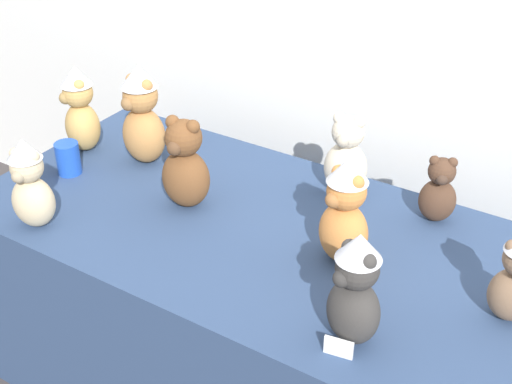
{
  "coord_description": "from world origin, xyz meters",
  "views": [
    {
      "loc": [
        0.89,
        -1.17,
        1.89
      ],
      "look_at": [
        0.0,
        0.25,
        0.84
      ],
      "focal_mm": 48.05,
      "sensor_mm": 36.0,
      "label": 1
    }
  ],
  "objects_px": {
    "display_table": "(256,316)",
    "teddy_bear_cocoa": "(439,191)",
    "teddy_bear_ginger": "(345,212)",
    "party_cup_blue": "(68,158)",
    "teddy_bear_caramel": "(142,116)",
    "teddy_bear_charcoal": "(355,290)",
    "teddy_bear_cream": "(346,157)",
    "teddy_bear_chestnut": "(185,166)",
    "teddy_bear_sand": "(30,184)",
    "teddy_bear_honey": "(80,110)"
  },
  "relations": [
    {
      "from": "teddy_bear_sand",
      "to": "party_cup_blue",
      "type": "bearing_deg",
      "value": 104.6
    },
    {
      "from": "teddy_bear_honey",
      "to": "teddy_bear_cream",
      "type": "bearing_deg",
      "value": 43.75
    },
    {
      "from": "teddy_bear_chestnut",
      "to": "teddy_bear_sand",
      "type": "relative_size",
      "value": 1.04
    },
    {
      "from": "teddy_bear_ginger",
      "to": "party_cup_blue",
      "type": "bearing_deg",
      "value": -155.76
    },
    {
      "from": "teddy_bear_honey",
      "to": "teddy_bear_caramel",
      "type": "height_order",
      "value": "teddy_bear_caramel"
    },
    {
      "from": "teddy_bear_cocoa",
      "to": "teddy_bear_cream",
      "type": "xyz_separation_m",
      "value": [
        -0.3,
        0.0,
        0.03
      ]
    },
    {
      "from": "teddy_bear_cream",
      "to": "party_cup_blue",
      "type": "relative_size",
      "value": 2.48
    },
    {
      "from": "teddy_bear_chestnut",
      "to": "teddy_bear_caramel",
      "type": "distance_m",
      "value": 0.33
    },
    {
      "from": "teddy_bear_honey",
      "to": "teddy_bear_sand",
      "type": "distance_m",
      "value": 0.48
    },
    {
      "from": "display_table",
      "to": "teddy_bear_charcoal",
      "type": "xyz_separation_m",
      "value": [
        0.44,
        -0.28,
        0.51
      ]
    },
    {
      "from": "display_table",
      "to": "teddy_bear_chestnut",
      "type": "relative_size",
      "value": 5.9
    },
    {
      "from": "teddy_bear_cream",
      "to": "teddy_bear_caramel",
      "type": "xyz_separation_m",
      "value": [
        -0.67,
        -0.18,
        0.05
      ]
    },
    {
      "from": "teddy_bear_caramel",
      "to": "party_cup_blue",
      "type": "distance_m",
      "value": 0.28
    },
    {
      "from": "display_table",
      "to": "teddy_bear_charcoal",
      "type": "relative_size",
      "value": 5.77
    },
    {
      "from": "display_table",
      "to": "teddy_bear_ginger",
      "type": "relative_size",
      "value": 5.49
    },
    {
      "from": "teddy_bear_cream",
      "to": "teddy_bear_sand",
      "type": "bearing_deg",
      "value": -141.98
    },
    {
      "from": "teddy_bear_cocoa",
      "to": "party_cup_blue",
      "type": "relative_size",
      "value": 1.96
    },
    {
      "from": "teddy_bear_chestnut",
      "to": "teddy_bear_caramel",
      "type": "height_order",
      "value": "teddy_bear_caramel"
    },
    {
      "from": "party_cup_blue",
      "to": "teddy_bear_cream",
      "type": "bearing_deg",
      "value": 24.63
    },
    {
      "from": "teddy_bear_charcoal",
      "to": "teddy_bear_ginger",
      "type": "bearing_deg",
      "value": 145.56
    },
    {
      "from": "display_table",
      "to": "teddy_bear_ginger",
      "type": "bearing_deg",
      "value": -1.8
    },
    {
      "from": "teddy_bear_cocoa",
      "to": "display_table",
      "type": "bearing_deg",
      "value": -163.49
    },
    {
      "from": "teddy_bear_charcoal",
      "to": "teddy_bear_cream",
      "type": "bearing_deg",
      "value": 142.64
    },
    {
      "from": "teddy_bear_cocoa",
      "to": "teddy_bear_charcoal",
      "type": "xyz_separation_m",
      "value": [
        0.0,
        -0.59,
        0.05
      ]
    },
    {
      "from": "teddy_bear_cocoa",
      "to": "teddy_bear_ginger",
      "type": "bearing_deg",
      "value": -134.56
    },
    {
      "from": "teddy_bear_caramel",
      "to": "teddy_bear_sand",
      "type": "distance_m",
      "value": 0.48
    },
    {
      "from": "teddy_bear_sand",
      "to": "teddy_bear_caramel",
      "type": "bearing_deg",
      "value": 74.57
    },
    {
      "from": "teddy_bear_cream",
      "to": "party_cup_blue",
      "type": "height_order",
      "value": "teddy_bear_cream"
    },
    {
      "from": "teddy_bear_charcoal",
      "to": "teddy_bear_caramel",
      "type": "xyz_separation_m",
      "value": [
        -0.98,
        0.41,
        0.02
      ]
    },
    {
      "from": "teddy_bear_cocoa",
      "to": "teddy_bear_cream",
      "type": "relative_size",
      "value": 0.79
    },
    {
      "from": "teddy_bear_charcoal",
      "to": "teddy_bear_caramel",
      "type": "distance_m",
      "value": 1.06
    },
    {
      "from": "teddy_bear_cocoa",
      "to": "teddy_bear_caramel",
      "type": "bearing_deg",
      "value": 171.24
    },
    {
      "from": "display_table",
      "to": "teddy_bear_chestnut",
      "type": "bearing_deg",
      "value": -176.91
    },
    {
      "from": "teddy_bear_honey",
      "to": "teddy_bear_cream",
      "type": "relative_size",
      "value": 1.14
    },
    {
      "from": "display_table",
      "to": "teddy_bear_sand",
      "type": "xyz_separation_m",
      "value": [
        -0.56,
        -0.34,
        0.5
      ]
    },
    {
      "from": "teddy_bear_cocoa",
      "to": "teddy_bear_honey",
      "type": "xyz_separation_m",
      "value": [
        -1.21,
        -0.23,
        0.05
      ]
    },
    {
      "from": "teddy_bear_chestnut",
      "to": "teddy_bear_charcoal",
      "type": "distance_m",
      "value": 0.74
    },
    {
      "from": "teddy_bear_caramel",
      "to": "teddy_bear_cream",
      "type": "bearing_deg",
      "value": 26.8
    },
    {
      "from": "teddy_bear_charcoal",
      "to": "teddy_bear_caramel",
      "type": "relative_size",
      "value": 0.87
    },
    {
      "from": "teddy_bear_caramel",
      "to": "teddy_bear_chestnut",
      "type": "bearing_deg",
      "value": -15.56
    },
    {
      "from": "teddy_bear_cream",
      "to": "party_cup_blue",
      "type": "bearing_deg",
      "value": -160.75
    },
    {
      "from": "teddy_bear_cocoa",
      "to": "teddy_bear_chestnut",
      "type": "height_order",
      "value": "teddy_bear_chestnut"
    },
    {
      "from": "teddy_bear_honey",
      "to": "teddy_bear_ginger",
      "type": "relative_size",
      "value": 0.97
    },
    {
      "from": "teddy_bear_cream",
      "to": "teddy_bear_caramel",
      "type": "distance_m",
      "value": 0.7
    },
    {
      "from": "teddy_bear_cocoa",
      "to": "teddy_bear_sand",
      "type": "height_order",
      "value": "teddy_bear_sand"
    },
    {
      "from": "party_cup_blue",
      "to": "teddy_bear_cocoa",
      "type": "bearing_deg",
      "value": 18.52
    },
    {
      "from": "display_table",
      "to": "teddy_bear_cocoa",
      "type": "height_order",
      "value": "teddy_bear_cocoa"
    },
    {
      "from": "display_table",
      "to": "teddy_bear_caramel",
      "type": "height_order",
      "value": "teddy_bear_caramel"
    },
    {
      "from": "teddy_bear_cocoa",
      "to": "teddy_bear_honey",
      "type": "relative_size",
      "value": 0.69
    },
    {
      "from": "teddy_bear_honey",
      "to": "teddy_bear_sand",
      "type": "relative_size",
      "value": 1.09
    }
  ]
}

